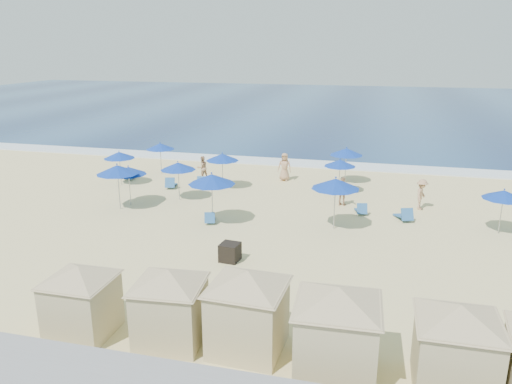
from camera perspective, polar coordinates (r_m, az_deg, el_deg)
ground at (r=24.55m, az=-0.47°, el=-4.78°), size 160.00×160.00×0.00m
ocean at (r=77.85m, az=10.08°, el=9.66°), size 160.00×80.00×0.06m
surf_line at (r=39.09m, az=5.35°, el=3.29°), size 160.00×2.50×0.08m
trash_bin at (r=21.49m, az=-2.99°, el=-6.88°), size 0.86×0.86×0.78m
cabana_0 at (r=16.87m, az=-19.42°, el=-10.66°), size 4.10×4.10×2.57m
cabana_1 at (r=15.74m, az=-9.84°, el=-11.71°), size 4.23×4.23×2.67m
cabana_2 at (r=15.10m, az=-0.94°, el=-12.26°), size 4.55×4.55×2.86m
cabana_3 at (r=14.18m, az=9.29°, el=-14.26°), size 4.73×4.73×2.97m
cabana_4 at (r=14.50m, az=22.02°, el=-15.11°), size 4.42×4.42×2.77m
umbrella_0 at (r=33.80m, az=-15.37°, el=4.09°), size 2.02×2.02×2.30m
umbrella_1 at (r=28.60m, az=-15.57°, el=2.49°), size 2.32×2.32×2.64m
umbrella_2 at (r=36.19m, az=-10.90°, el=5.15°), size 2.01×2.01×2.29m
umbrella_3 at (r=29.27m, az=-14.38°, el=2.38°), size 2.06×2.06×2.35m
umbrella_4 at (r=31.75m, az=-3.87°, el=3.99°), size 2.09×2.09×2.38m
umbrella_5 at (r=29.69m, az=-8.90°, el=2.94°), size 2.09×2.09×2.37m
umbrella_6 at (r=25.31m, az=-5.09°, el=1.47°), size 2.41×2.41×2.74m
umbrella_7 at (r=31.13m, az=9.57°, el=3.29°), size 1.95×1.95×2.22m
umbrella_8 at (r=24.78m, az=9.08°, el=0.95°), size 2.39×2.39×2.72m
umbrella_9 at (r=33.49m, az=10.30°, el=4.55°), size 2.17×2.17×2.47m
umbrella_10 at (r=26.77m, az=26.46°, el=-0.26°), size 2.01×2.01×2.29m
beach_chair_0 at (r=35.35m, az=-14.22°, el=1.79°), size 0.89×1.42×0.72m
beach_chair_1 at (r=32.77m, az=-9.71°, el=0.94°), size 0.96×1.50×0.76m
beach_chair_2 at (r=33.30m, az=-6.23°, el=1.24°), size 0.68×1.19×0.62m
beach_chair_3 at (r=26.07m, az=-5.30°, el=-3.03°), size 0.88×1.30×0.66m
beach_chair_4 at (r=27.93m, az=11.92°, el=-1.97°), size 0.78×1.33×0.69m
beach_chair_5 at (r=27.46m, az=16.59°, el=-2.57°), size 1.07×1.54×0.77m
beachgoer_0 at (r=34.53m, az=-6.15°, el=2.80°), size 0.97×0.98×1.60m
beachgoer_1 at (r=28.97m, az=9.88°, el=0.05°), size 1.05×0.63×1.68m
beachgoer_2 at (r=29.38m, az=18.40°, el=-0.26°), size 0.92×1.25×1.74m
beachgoer_3 at (r=33.96m, az=3.28°, el=2.89°), size 0.93×0.61×1.90m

